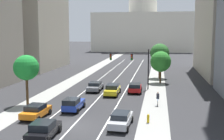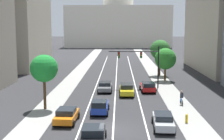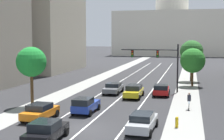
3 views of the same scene
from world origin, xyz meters
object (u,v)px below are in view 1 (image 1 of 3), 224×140
object	(u,v)px
car_blue	(73,104)
car_red	(135,88)
street_tree_mid_right	(161,62)
street_tree_near_right	(160,53)
street_tree_mid_left	(26,68)
car_gray	(95,86)
traffic_signal_mast	(133,61)
fire_hydrant	(148,118)
car_black	(43,129)
car_silver	(121,119)
cyclist	(158,99)
car_orange	(36,111)
capitol_building	(143,25)
car_yellow	(112,89)

from	to	relation	value
car_blue	car_red	world-z (taller)	car_blue
street_tree_mid_right	street_tree_near_right	xyz separation A→B (m)	(-0.19, 5.90, 1.08)
street_tree_mid_left	street_tree_near_right	bearing A→B (deg)	56.68
car_blue	car_gray	size ratio (longest dim) A/B	0.87
traffic_signal_mast	car_blue	bearing A→B (deg)	-111.26
fire_hydrant	car_red	bearing A→B (deg)	99.82
car_black	traffic_signal_mast	world-z (taller)	traffic_signal_mast
car_red	car_black	bearing A→B (deg)	160.63
street_tree_mid_right	street_tree_near_right	world-z (taller)	street_tree_near_right
car_silver	cyclist	xyz separation A→B (m)	(3.46, 8.98, 0.09)
car_blue	car_silver	size ratio (longest dim) A/B	0.86
car_black	car_gray	world-z (taller)	car_black
car_orange	street_tree_mid_left	xyz separation A→B (m)	(-3.34, 5.10, 3.95)
car_orange	fire_hydrant	distance (m)	11.91
capitol_building	cyclist	xyz separation A→B (m)	(8.14, -107.26, -11.38)
car_red	fire_hydrant	size ratio (longest dim) A/B	4.68
car_red	street_tree_mid_right	size ratio (longest dim) A/B	0.75
car_silver	car_gray	size ratio (longest dim) A/B	1.01
car_orange	fire_hydrant	xyz separation A→B (m)	(11.90, 0.17, -0.30)
car_blue	street_tree_mid_left	xyz separation A→B (m)	(-6.46, 1.74, 3.89)
car_blue	cyclist	bearing A→B (deg)	-66.42
car_black	traffic_signal_mast	bearing A→B (deg)	-15.15
car_silver	street_tree_mid_right	xyz separation A→B (m)	(3.81, 25.54, 3.09)
car_black	street_tree_near_right	world-z (taller)	street_tree_near_right
car_blue	cyclist	xyz separation A→B (m)	(9.70, 4.10, 0.03)
capitol_building	street_tree_mid_right	bearing A→B (deg)	-84.66
car_blue	traffic_signal_mast	size ratio (longest dim) A/B	0.53
capitol_building	car_yellow	world-z (taller)	capitol_building
car_black	car_silver	bearing A→B (deg)	-58.54
car_red	street_tree_near_right	xyz separation A→B (m)	(3.61, 15.04, 4.16)
car_gray	street_tree_near_right	distance (m)	18.20
capitol_building	car_red	size ratio (longest dim) A/B	10.64
cyclist	street_tree_mid_right	xyz separation A→B (m)	(0.34, 16.56, 3.01)
capitol_building	car_orange	bearing A→B (deg)	-92.33
street_tree_mid_right	car_black	bearing A→B (deg)	-108.73
car_gray	cyclist	world-z (taller)	cyclist
car_black	street_tree_mid_right	xyz separation A→B (m)	(10.04, 29.60, 3.09)
car_yellow	street_tree_near_right	size ratio (longest dim) A/B	0.69
car_black	car_yellow	world-z (taller)	car_yellow
capitol_building	street_tree_mid_right	world-z (taller)	capitol_building
car_orange	traffic_signal_mast	world-z (taller)	traffic_signal_mast
car_red	traffic_signal_mast	bearing A→B (deg)	8.71
car_silver	car_orange	xyz separation A→B (m)	(-9.35, 1.53, -0.00)
capitol_building	street_tree_mid_left	world-z (taller)	capitol_building
car_orange	street_tree_mid_right	bearing A→B (deg)	-26.21
car_yellow	car_orange	bearing A→B (deg)	153.82
car_yellow	car_black	bearing A→B (deg)	170.17
capitol_building	street_tree_near_right	distance (m)	85.52
street_tree_mid_left	car_silver	bearing A→B (deg)	-27.58
car_gray	car_silver	bearing A→B (deg)	-160.58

